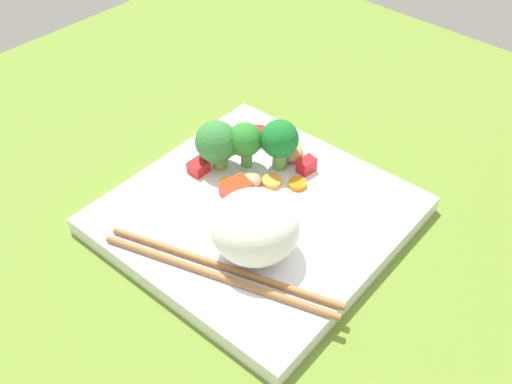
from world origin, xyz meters
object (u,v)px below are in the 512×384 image
Objects in this scene: rice_mound at (255,227)px; chopstick_pair at (220,271)px; square_plate at (257,215)px; broccoli_floret_2 at (280,140)px; carrot_slice_2 at (272,182)px.

rice_mound is 5.44cm from chopstick_pair.
square_plate is 4.56× the size of broccoli_floret_2.
rice_mound is 11.07cm from carrot_slice_2.
carrot_slice_2 is (-4.12, -1.50, 1.32)cm from square_plate.
broccoli_floret_2 is (-11.89, -7.05, 0.19)cm from rice_mound.
square_plate is 1.19× the size of chopstick_pair.
broccoli_floret_2 is 4.75cm from carrot_slice_2.
broccoli_floret_2 reaches higher than chopstick_pair.
square_plate is 4.58cm from carrot_slice_2.
chopstick_pair is at bearing 21.55° from broccoli_floret_2.
chopstick_pair is (9.17, 3.45, 1.34)cm from square_plate.
broccoli_floret_2 is (-7.04, -2.96, 4.77)cm from square_plate.
chopstick_pair is at bearing 20.41° from carrot_slice_2.
square_plate is 9.01cm from broccoli_floret_2.
chopstick_pair is (16.21, 6.40, -3.43)cm from broccoli_floret_2.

